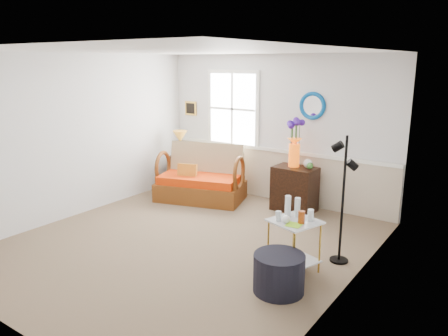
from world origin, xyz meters
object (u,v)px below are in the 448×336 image
Objects in this scene: cabinet at (295,189)px; ottoman at (279,273)px; side_table at (294,246)px; floor_lamp at (343,200)px; lamp_stand at (181,172)px; loveseat at (200,173)px.

cabinet reaches higher than ottoman.
floor_lamp is (0.36, 0.57, 0.49)m from side_table.
floor_lamp is (3.82, -1.39, 0.49)m from lamp_stand.
cabinet is at bearing 126.48° from floor_lamp.
loveseat is 0.93m from lamp_stand.
floor_lamp reaches higher than cabinet.
floor_lamp is (1.34, -1.44, 0.43)m from cabinet.
floor_lamp is (3.00, -0.99, 0.31)m from loveseat.
floor_lamp reaches higher than loveseat.
lamp_stand is at bearing -177.24° from cabinet.
side_table is at bearing -29.59° from lamp_stand.
ottoman is (1.06, -2.54, -0.16)m from cabinet.
loveseat is 2.71× the size of ottoman.
loveseat is at bearing 149.40° from side_table.
side_table is 0.40× the size of floor_lamp.
loveseat reaches higher than side_table.
loveseat reaches higher than cabinet.
lamp_stand is at bearing 153.51° from floor_lamp.
loveseat is 3.45m from ottoman.
cabinet is 2.76m from ottoman.
cabinet is at bearing 112.73° from ottoman.
side_table reaches higher than ottoman.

